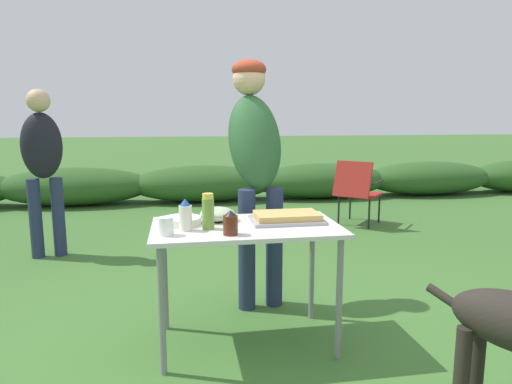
{
  "coord_description": "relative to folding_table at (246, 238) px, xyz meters",
  "views": [
    {
      "loc": [
        -0.38,
        -2.59,
        1.37
      ],
      "look_at": [
        0.11,
        0.28,
        0.89
      ],
      "focal_mm": 32.0,
      "sensor_mm": 36.0,
      "label": 1
    }
  ],
  "objects": [
    {
      "name": "food_tray",
      "position": [
        0.26,
        0.05,
        0.1
      ],
      "size": [
        0.44,
        0.28,
        0.06
      ],
      "color": "#9E9EA3",
      "rests_on": "folding_table"
    },
    {
      "name": "mixing_bowl",
      "position": [
        -0.15,
        0.15,
        0.12
      ],
      "size": [
        0.22,
        0.22,
        0.09
      ],
      "primitive_type": "ellipsoid",
      "color": "#ADBC99",
      "rests_on": "folding_table"
    },
    {
      "name": "bbq_sauce_bottle",
      "position": [
        -0.11,
        -0.2,
        0.14
      ],
      "size": [
        0.08,
        0.08,
        0.14
      ],
      "color": "#562314",
      "rests_on": "folding_table"
    },
    {
      "name": "shrub_hedge",
      "position": [
        0.0,
        4.83,
        -0.37
      ],
      "size": [
        14.4,
        0.9,
        0.59
      ],
      "color": "#2D5623",
      "rests_on": "ground"
    },
    {
      "name": "standing_person_in_navy_coat",
      "position": [
        -1.67,
        2.07,
        0.32
      ],
      "size": [
        0.42,
        0.34,
        1.63
      ],
      "rotation": [
        0.0,
        0.0,
        0.22
      ],
      "color": "#232D4C",
      "rests_on": "ground"
    },
    {
      "name": "folding_table",
      "position": [
        0.0,
        0.0,
        0.0
      ],
      "size": [
        1.1,
        0.64,
        0.74
      ],
      "color": "silver",
      "rests_on": "ground"
    },
    {
      "name": "mayo_bottle",
      "position": [
        -0.35,
        -0.07,
        0.16
      ],
      "size": [
        0.07,
        0.07,
        0.18
      ],
      "color": "silver",
      "rests_on": "folding_table"
    },
    {
      "name": "plate_stack",
      "position": [
        -0.37,
        0.09,
        0.1
      ],
      "size": [
        0.23,
        0.23,
        0.04
      ],
      "primitive_type": "cylinder",
      "color": "white",
      "rests_on": "folding_table"
    },
    {
      "name": "camp_chair_green_behind_table",
      "position": [
        1.83,
        2.8,
        -0.2
      ],
      "size": [
        0.74,
        0.75,
        0.83
      ],
      "rotation": [
        0.0,
        0.0,
        -0.73
      ],
      "color": "maroon",
      "rests_on": "ground"
    },
    {
      "name": "relish_jar",
      "position": [
        -0.22,
        -0.05,
        0.18
      ],
      "size": [
        0.07,
        0.07,
        0.21
      ],
      "color": "olive",
      "rests_on": "folding_table"
    },
    {
      "name": "paper_cup_stack",
      "position": [
        -0.46,
        -0.16,
        0.13
      ],
      "size": [
        0.08,
        0.08,
        0.1
      ],
      "primitive_type": "cylinder",
      "color": "white",
      "rests_on": "folding_table"
    },
    {
      "name": "ground_plane",
      "position": [
        0.0,
        0.0,
        -0.66
      ],
      "size": [
        60.0,
        60.0,
        0.0
      ],
      "primitive_type": "plane",
      "color": "#3D6B2D"
    },
    {
      "name": "standing_person_in_red_jacket",
      "position": [
        0.16,
        0.65,
        0.46
      ],
      "size": [
        0.46,
        0.57,
        1.78
      ],
      "rotation": [
        0.0,
        0.0,
        0.16
      ],
      "color": "#232D4C",
      "rests_on": "ground"
    }
  ]
}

